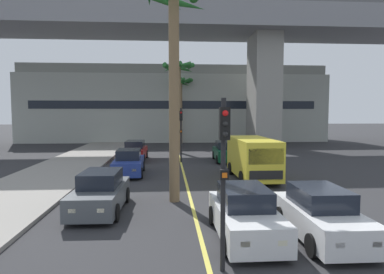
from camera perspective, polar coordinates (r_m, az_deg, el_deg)
name	(u,v)px	position (r m, az deg, el deg)	size (l,w,h in m)	color
sidewalk_left	(15,195)	(17.54, -27.94, -8.72)	(4.80, 80.00, 0.15)	gray
lane_stripe_center	(182,166)	(23.97, -1.75, -5.02)	(0.14, 56.00, 0.01)	#DBCC4C
bridge_overpass	(184,26)	(37.56, -1.40, 18.39)	(80.17, 8.00, 16.48)	gray
pier_building_backdrop	(175,105)	(46.14, -2.96, 5.53)	(39.86, 8.04, 9.92)	#ADB2A8
car_queue_front	(129,163)	(21.06, -10.75, -4.41)	(1.92, 4.15, 1.56)	navy
car_queue_second	(226,152)	(26.56, 5.80, -2.57)	(1.92, 4.15, 1.56)	#0C4728
car_queue_third	(100,193)	(13.67, -15.37, -9.19)	(1.92, 4.14, 1.56)	#4C5156
car_queue_fourth	(321,215)	(11.19, 21.14, -12.36)	(1.87, 4.12, 1.56)	white
car_queue_fifth	(245,214)	(10.67, 8.98, -12.94)	(1.84, 4.10, 1.56)	white
car_queue_sixth	(135,151)	(27.34, -9.73, -2.41)	(1.91, 4.14, 1.56)	maroon
delivery_van	(253,157)	(19.55, 10.33, -3.40)	(2.18, 5.26, 2.36)	yellow
traffic_light_median_near	(224,161)	(7.92, 5.44, -4.11)	(0.24, 0.37, 4.20)	black
traffic_light_median_far	(181,127)	(25.58, -1.89, 1.67)	(0.24, 0.37, 4.20)	black
palm_tree_near_median	(174,37)	(14.64, -3.13, 16.73)	(3.06, 3.18, 9.31)	brown
palm_tree_mid_median	(178,82)	(31.86, -2.36, 9.45)	(3.10, 3.13, 8.60)	brown
palm_tree_far_median	(181,90)	(41.31, -1.92, 8.11)	(2.99, 3.04, 8.13)	brown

